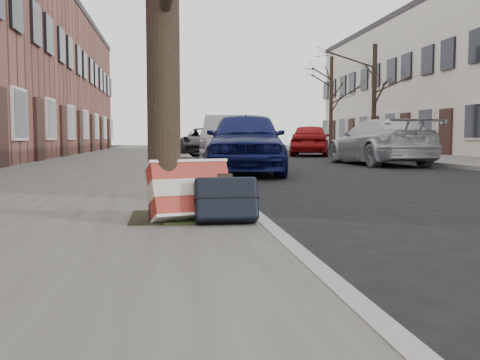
{
  "coord_description": "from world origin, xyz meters",
  "views": [
    {
      "loc": [
        -2.08,
        -3.7,
        0.85
      ],
      "look_at": [
        -1.48,
        0.8,
        0.49
      ],
      "focal_mm": 40.0,
      "sensor_mm": 36.0,
      "label": 1
    }
  ],
  "objects": [
    {
      "name": "car_near_back",
      "position": [
        -0.27,
        22.71,
        0.67
      ],
      "size": [
        2.82,
        5.08,
        1.35
      ],
      "primitive_type": "imported",
      "rotation": [
        0.0,
        0.0,
        -0.12
      ],
      "color": "#333237",
      "rests_on": "ground"
    },
    {
      "name": "ground",
      "position": [
        0.0,
        0.0,
        0.0
      ],
      "size": [
        120.0,
        120.0,
        0.0
      ],
      "primitive_type": "plane",
      "color": "black",
      "rests_on": "ground"
    },
    {
      "name": "far_sidewalk",
      "position": [
        7.8,
        15.0,
        0.06
      ],
      "size": [
        4.0,
        70.0,
        0.12
      ],
      "primitive_type": "cube",
      "color": "slate",
      "rests_on": "ground"
    },
    {
      "name": "near_sidewalk",
      "position": [
        -3.7,
        15.0,
        0.06
      ],
      "size": [
        5.0,
        70.0,
        0.12
      ],
      "primitive_type": "cube",
      "color": "slate",
      "rests_on": "ground"
    },
    {
      "name": "suitcase_navy",
      "position": [
        -1.6,
        0.77,
        0.33
      ],
      "size": [
        0.54,
        0.32,
        0.42
      ],
      "primitive_type": "cube",
      "rotation": [
        -0.42,
        0.0,
        0.01
      ],
      "color": "black",
      "rests_on": "near_sidewalk"
    },
    {
      "name": "tree_far_c",
      "position": [
        7.2,
        26.24,
        2.8
      ],
      "size": [
        0.21,
        0.21,
        5.36
      ],
      "primitive_type": "cylinder",
      "color": "black",
      "rests_on": "far_sidewalk"
    },
    {
      "name": "suitcase_red",
      "position": [
        -1.9,
        0.95,
        0.39
      ],
      "size": [
        0.77,
        0.57,
        0.54
      ],
      "primitive_type": "cube",
      "rotation": [
        -0.42,
        0.0,
        0.3
      ],
      "color": "maroon",
      "rests_on": "near_sidewalk"
    },
    {
      "name": "car_near_mid",
      "position": [
        -0.13,
        12.82,
        0.78
      ],
      "size": [
        2.26,
        4.91,
        1.56
      ],
      "primitive_type": "imported",
      "rotation": [
        0.0,
        0.0,
        -0.13
      ],
      "color": "#9E9FA5",
      "rests_on": "ground"
    },
    {
      "name": "car_near_front",
      "position": [
        -0.27,
        8.85,
        0.75
      ],
      "size": [
        2.37,
        4.6,
        1.5
      ],
      "primitive_type": "imported",
      "rotation": [
        0.0,
        0.0,
        -0.14
      ],
      "color": "#0F144D",
      "rests_on": "ground"
    },
    {
      "name": "car_far_back",
      "position": [
        4.55,
        20.89,
        0.75
      ],
      "size": [
        2.98,
        4.7,
        1.49
      ],
      "primitive_type": "imported",
      "rotation": [
        0.0,
        0.0,
        2.84
      ],
      "color": "maroon",
      "rests_on": "ground"
    },
    {
      "name": "tree_far_b",
      "position": [
        7.2,
        19.74,
        2.59
      ],
      "size": [
        0.21,
        0.21,
        4.95
      ],
      "primitive_type": "cylinder",
      "color": "black",
      "rests_on": "far_sidewalk"
    },
    {
      "name": "car_far_front",
      "position": [
        4.5,
        12.47,
        0.71
      ],
      "size": [
        2.26,
        4.99,
        1.42
      ],
      "primitive_type": "imported",
      "rotation": [
        0.0,
        0.0,
        3.2
      ],
      "color": "#B4B5BC",
      "rests_on": "ground"
    },
    {
      "name": "dirt_patch",
      "position": [
        -2.0,
        1.2,
        0.13
      ],
      "size": [
        0.85,
        0.85,
        0.02
      ],
      "primitive_type": "cube",
      "color": "black",
      "rests_on": "near_sidewalk"
    }
  ]
}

